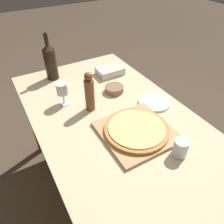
# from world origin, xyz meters

# --- Properties ---
(ground_plane) EXTENTS (12.00, 12.00, 0.00)m
(ground_plane) POSITION_xyz_m (0.00, 0.00, 0.00)
(ground_plane) COLOR #4C3D2D
(dining_table) EXTENTS (0.88, 1.53, 0.77)m
(dining_table) POSITION_xyz_m (0.00, 0.00, 0.68)
(dining_table) COLOR #CCB78E
(dining_table) RESTS_ON ground_plane
(cutting_board) EXTENTS (0.37, 0.37, 0.02)m
(cutting_board) POSITION_xyz_m (0.04, -0.19, 0.78)
(cutting_board) COLOR tan
(cutting_board) RESTS_ON dining_table
(pizza) EXTENTS (0.35, 0.35, 0.02)m
(pizza) POSITION_xyz_m (0.04, -0.19, 0.80)
(pizza) COLOR #BC7A3D
(pizza) RESTS_ON cutting_board
(wine_bottle) EXTENTS (0.09, 0.09, 0.34)m
(wine_bottle) POSITION_xyz_m (-0.17, 0.61, 0.91)
(wine_bottle) COLOR black
(wine_bottle) RESTS_ON dining_table
(pepper_mill) EXTENTS (0.06, 0.06, 0.25)m
(pepper_mill) POSITION_xyz_m (-0.08, 0.13, 0.89)
(pepper_mill) COLOR brown
(pepper_mill) RESTS_ON dining_table
(wine_glass) EXTENTS (0.08, 0.08, 0.15)m
(wine_glass) POSITION_xyz_m (-0.21, 0.26, 0.88)
(wine_glass) COLOR silver
(wine_glass) RESTS_ON dining_table
(small_bowl) EXTENTS (0.13, 0.13, 0.04)m
(small_bowl) POSITION_xyz_m (0.14, 0.22, 0.79)
(small_bowl) COLOR #84664C
(small_bowl) RESTS_ON dining_table
(drinking_tumbler) EXTENTS (0.07, 0.07, 0.09)m
(drinking_tumbler) POSITION_xyz_m (0.13, -0.41, 0.82)
(drinking_tumbler) COLOR silver
(drinking_tumbler) RESTS_ON dining_table
(dinner_plate) EXTENTS (0.20, 0.20, 0.01)m
(dinner_plate) POSITION_xyz_m (0.29, -0.02, 0.78)
(dinner_plate) COLOR silver
(dinner_plate) RESTS_ON dining_table
(food_container) EXTENTS (0.19, 0.14, 0.05)m
(food_container) POSITION_xyz_m (0.23, 0.45, 0.80)
(food_container) COLOR beige
(food_container) RESTS_ON dining_table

